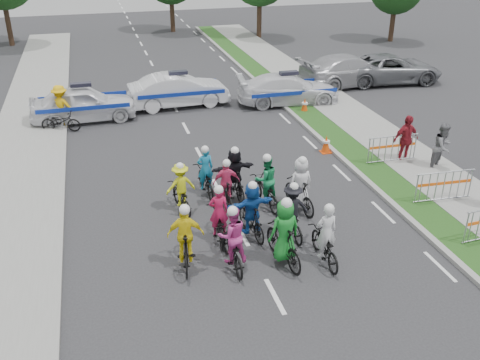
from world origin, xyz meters
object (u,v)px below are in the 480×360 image
object	(u,v)px
police_car_0	(83,104)
rider_11	(234,176)
rider_4	(292,215)
police_car_2	(288,89)
rider_12	(205,177)
parked_bike	(61,122)
rider_1	(284,238)
rider_8	(266,187)
rider_7	(300,190)
barrier_1	(443,187)
rider_5	(252,213)
spectator_1	(443,147)
civilian_sedan	(349,70)
spectator_2	(406,139)
rider_10	(181,191)
rider_0	(325,242)
rider_2	(232,244)
rider_3	(186,242)
rider_9	(226,189)
civilian_suv	(391,68)
marshal_hiviz	(61,106)
barrier_2	(392,150)
cone_0	(326,144)
cone_1	(305,106)
rider_6	(219,221)
police_car_1	(179,90)

from	to	relation	value
police_car_0	rider_11	bearing A→B (deg)	-154.78
rider_4	police_car_2	world-z (taller)	rider_4
rider_12	parked_bike	world-z (taller)	rider_12
rider_1	rider_8	size ratio (longest dim) A/B	1.07
rider_7	barrier_1	distance (m)	4.66
rider_5	spectator_1	xyz separation A→B (m)	(7.90, 2.48, 0.13)
civilian_sedan	barrier_1	xyz separation A→B (m)	(-3.08, -13.16, -0.27)
rider_1	spectator_2	size ratio (longest dim) A/B	1.08
rider_10	rider_0	bearing A→B (deg)	120.88
rider_2	police_car_2	distance (m)	14.00
rider_3	rider_7	xyz separation A→B (m)	(3.94, 2.00, 0.00)
rider_7	spectator_2	xyz separation A→B (m)	(5.09, 2.38, 0.20)
rider_5	rider_4	bearing A→B (deg)	157.65
rider_9	police_car_2	size ratio (longest dim) A/B	0.34
parked_bike	civilian_suv	bearing A→B (deg)	-63.93
rider_5	civilian_sedan	bearing A→B (deg)	-133.49
rider_8	marshal_hiviz	distance (m)	11.17
rider_2	rider_9	xyz separation A→B (m)	(0.64, 3.14, -0.03)
rider_0	police_car_0	xyz separation A→B (m)	(-5.95, 13.15, 0.20)
rider_0	civilian_sedan	size ratio (longest dim) A/B	0.31
rider_5	barrier_2	xyz separation A→B (m)	(6.46, 3.42, -0.19)
rider_4	civilian_suv	bearing A→B (deg)	-128.98
cone_0	police_car_2	bearing A→B (deg)	83.63
rider_2	marshal_hiviz	xyz separation A→B (m)	(-4.46, 12.10, 0.25)
rider_5	rider_9	distance (m)	1.87
rider_1	marshal_hiviz	distance (m)	13.63
rider_1	cone_0	bearing A→B (deg)	-130.64
rider_10	civilian_sedan	xyz separation A→B (m)	(11.21, 11.36, 0.18)
spectator_1	barrier_2	size ratio (longest dim) A/B	0.89
rider_0	rider_5	xyz separation A→B (m)	(-1.50, 1.75, 0.16)
spectator_1	rider_4	bearing A→B (deg)	175.01
rider_3	rider_11	xyz separation A→B (m)	(2.21, 3.39, 0.05)
parked_bike	barrier_2	bearing A→B (deg)	-103.66
civilian_suv	spectator_2	distance (m)	11.12
rider_2	cone_1	size ratio (longest dim) A/B	2.63
rider_10	cone_0	size ratio (longest dim) A/B	2.43
rider_12	cone_0	bearing A→B (deg)	-161.81
rider_8	marshal_hiviz	bearing A→B (deg)	-64.00
rider_0	rider_11	size ratio (longest dim) A/B	0.98
rider_9	barrier_1	world-z (taller)	rider_9
rider_8	civilian_suv	world-z (taller)	rider_8
rider_1	cone_0	world-z (taller)	rider_1
rider_9	marshal_hiviz	world-z (taller)	marshal_hiviz
spectator_1	rider_5	bearing A→B (deg)	170.31
police_car_0	rider_6	bearing A→B (deg)	-164.67
police_car_1	barrier_1	world-z (taller)	police_car_1
police_car_0	parked_bike	bearing A→B (deg)	137.27
rider_5	rider_9	size ratio (longest dim) A/B	1.06
rider_7	rider_3	bearing A→B (deg)	17.86
rider_0	rider_2	bearing A→B (deg)	-9.46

